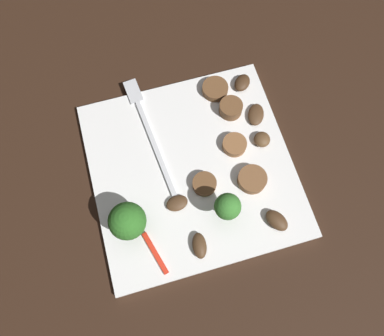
{
  "coord_description": "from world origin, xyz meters",
  "views": [
    {
      "loc": [
        -0.14,
        0.04,
        0.44
      ],
      "look_at": [
        0.0,
        0.0,
        0.01
      ],
      "focal_mm": 33.99,
      "sensor_mm": 36.0,
      "label": 1
    }
  ],
  "objects_px": {
    "mushroom_1": "(177,203)",
    "mushroom_3": "(242,83)",
    "sausage_slice_2": "(204,184)",
    "mushroom_4": "(277,220)",
    "sausage_slice_0": "(252,179)",
    "fork": "(148,128)",
    "broccoli_floret_1": "(127,221)",
    "sausage_slice_4": "(234,145)",
    "plate": "(192,169)",
    "mushroom_2": "(199,246)",
    "sausage_slice_3": "(231,108)",
    "sausage_slice_1": "(215,89)",
    "pepper_strip_0": "(155,253)",
    "broccoli_floret_0": "(227,207)",
    "mushroom_5": "(256,115)",
    "mushroom_0": "(262,139)"
  },
  "relations": [
    {
      "from": "mushroom_1",
      "to": "mushroom_3",
      "type": "distance_m",
      "value": 0.19
    },
    {
      "from": "sausage_slice_2",
      "to": "mushroom_4",
      "type": "height_order",
      "value": "mushroom_4"
    },
    {
      "from": "sausage_slice_0",
      "to": "mushroom_3",
      "type": "height_order",
      "value": "same"
    },
    {
      "from": "fork",
      "to": "broccoli_floret_1",
      "type": "relative_size",
      "value": 3.16
    },
    {
      "from": "mushroom_1",
      "to": "sausage_slice_4",
      "type": "bearing_deg",
      "value": -59.51
    },
    {
      "from": "plate",
      "to": "mushroom_1",
      "type": "height_order",
      "value": "mushroom_1"
    },
    {
      "from": "mushroom_2",
      "to": "mushroom_4",
      "type": "bearing_deg",
      "value": -88.21
    },
    {
      "from": "plate",
      "to": "mushroom_4",
      "type": "distance_m",
      "value": 0.12
    },
    {
      "from": "sausage_slice_3",
      "to": "mushroom_2",
      "type": "relative_size",
      "value": 1.01
    },
    {
      "from": "mushroom_1",
      "to": "mushroom_3",
      "type": "bearing_deg",
      "value": -43.24
    },
    {
      "from": "sausage_slice_1",
      "to": "broccoli_floret_1",
      "type": "bearing_deg",
      "value": 135.12
    },
    {
      "from": "mushroom_3",
      "to": "pepper_strip_0",
      "type": "bearing_deg",
      "value": 137.93
    },
    {
      "from": "broccoli_floret_0",
      "to": "pepper_strip_0",
      "type": "distance_m",
      "value": 0.1
    },
    {
      "from": "plate",
      "to": "broccoli_floret_1",
      "type": "xyz_separation_m",
      "value": [
        -0.05,
        0.09,
        0.04
      ]
    },
    {
      "from": "plate",
      "to": "sausage_slice_4",
      "type": "height_order",
      "value": "sausage_slice_4"
    },
    {
      "from": "pepper_strip_0",
      "to": "fork",
      "type": "bearing_deg",
      "value": -10.53
    },
    {
      "from": "plate",
      "to": "mushroom_5",
      "type": "xyz_separation_m",
      "value": [
        0.05,
        -0.1,
        0.01
      ]
    },
    {
      "from": "mushroom_0",
      "to": "mushroom_3",
      "type": "height_order",
      "value": "same"
    },
    {
      "from": "mushroom_0",
      "to": "pepper_strip_0",
      "type": "relative_size",
      "value": 0.4
    },
    {
      "from": "sausage_slice_0",
      "to": "mushroom_1",
      "type": "bearing_deg",
      "value": 91.85
    },
    {
      "from": "plate",
      "to": "pepper_strip_0",
      "type": "relative_size",
      "value": 4.65
    },
    {
      "from": "mushroom_1",
      "to": "sausage_slice_3",
      "type": "bearing_deg",
      "value": -44.48
    },
    {
      "from": "broccoli_floret_1",
      "to": "sausage_slice_4",
      "type": "xyz_separation_m",
      "value": [
        0.06,
        -0.15,
        -0.03
      ]
    },
    {
      "from": "broccoli_floret_1",
      "to": "mushroom_4",
      "type": "height_order",
      "value": "broccoli_floret_1"
    },
    {
      "from": "sausage_slice_2",
      "to": "mushroom_0",
      "type": "bearing_deg",
      "value": -67.34
    },
    {
      "from": "broccoli_floret_1",
      "to": "mushroom_1",
      "type": "relative_size",
      "value": 2.15
    },
    {
      "from": "plate",
      "to": "mushroom_0",
      "type": "bearing_deg",
      "value": -83.7
    },
    {
      "from": "sausage_slice_1",
      "to": "sausage_slice_2",
      "type": "xyz_separation_m",
      "value": [
        -0.12,
        0.05,
        0.0
      ]
    },
    {
      "from": "plate",
      "to": "mushroom_0",
      "type": "height_order",
      "value": "mushroom_0"
    },
    {
      "from": "sausage_slice_4",
      "to": "mushroom_1",
      "type": "bearing_deg",
      "value": 120.49
    },
    {
      "from": "fork",
      "to": "sausage_slice_0",
      "type": "height_order",
      "value": "sausage_slice_0"
    },
    {
      "from": "sausage_slice_0",
      "to": "pepper_strip_0",
      "type": "distance_m",
      "value": 0.15
    },
    {
      "from": "sausage_slice_1",
      "to": "sausage_slice_2",
      "type": "distance_m",
      "value": 0.13
    },
    {
      "from": "plate",
      "to": "mushroom_2",
      "type": "distance_m",
      "value": 0.1
    },
    {
      "from": "mushroom_2",
      "to": "mushroom_1",
      "type": "bearing_deg",
      "value": 11.78
    },
    {
      "from": "sausage_slice_0",
      "to": "mushroom_4",
      "type": "distance_m",
      "value": 0.06
    },
    {
      "from": "mushroom_5",
      "to": "plate",
      "type": "bearing_deg",
      "value": 114.96
    },
    {
      "from": "mushroom_3",
      "to": "mushroom_2",
      "type": "bearing_deg",
      "value": 148.79
    },
    {
      "from": "plate",
      "to": "sausage_slice_3",
      "type": "xyz_separation_m",
      "value": [
        0.06,
        -0.07,
        0.01
      ]
    },
    {
      "from": "sausage_slice_0",
      "to": "sausage_slice_2",
      "type": "distance_m",
      "value": 0.06
    },
    {
      "from": "sausage_slice_0",
      "to": "mushroom_2",
      "type": "height_order",
      "value": "same"
    },
    {
      "from": "sausage_slice_4",
      "to": "mushroom_2",
      "type": "xyz_separation_m",
      "value": [
        -0.11,
        0.08,
        0.0
      ]
    },
    {
      "from": "plate",
      "to": "pepper_strip_0",
      "type": "distance_m",
      "value": 0.11
    },
    {
      "from": "mushroom_1",
      "to": "mushroom_5",
      "type": "relative_size",
      "value": 0.83
    },
    {
      "from": "sausage_slice_1",
      "to": "sausage_slice_2",
      "type": "height_order",
      "value": "same"
    },
    {
      "from": "sausage_slice_3",
      "to": "mushroom_4",
      "type": "relative_size",
      "value": 1.02
    },
    {
      "from": "broccoli_floret_1",
      "to": "mushroom_0",
      "type": "distance_m",
      "value": 0.2
    },
    {
      "from": "mushroom_0",
      "to": "mushroom_1",
      "type": "xyz_separation_m",
      "value": [
        -0.05,
        0.13,
        -0.0
      ]
    },
    {
      "from": "mushroom_4",
      "to": "sausage_slice_4",
      "type": "bearing_deg",
      "value": 9.4
    },
    {
      "from": "sausage_slice_2",
      "to": "broccoli_floret_0",
      "type": "bearing_deg",
      "value": -161.82
    }
  ]
}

